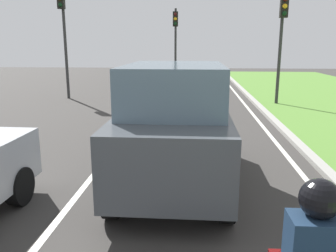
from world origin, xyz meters
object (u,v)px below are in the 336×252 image
Objects in this scene: traffic_light_near_right at (282,28)px; traffic_light_far_median at (175,34)px; traffic_light_overhead_left at (63,23)px; car_suv_ahead at (175,124)px.

traffic_light_far_median is at bearing 125.16° from traffic_light_near_right.
traffic_light_overhead_left is at bearing 173.40° from traffic_light_near_right.
traffic_light_near_right is 10.09m from traffic_light_overhead_left.
traffic_light_near_right is at bearing -54.84° from traffic_light_far_median.
traffic_light_overhead_left reaches higher than car_suv_ahead.
car_suv_ahead is 16.52m from traffic_light_far_median.
traffic_light_near_right reaches higher than traffic_light_far_median.
traffic_light_far_median is at bearing 93.44° from car_suv_ahead.
traffic_light_overhead_left is at bearing 119.95° from car_suv_ahead.
traffic_light_overhead_left reaches higher than traffic_light_far_median.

